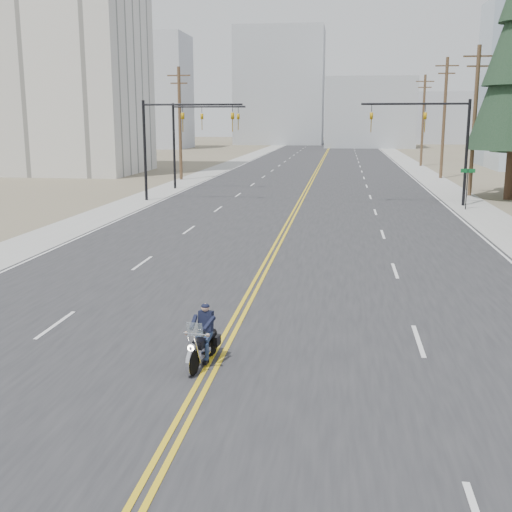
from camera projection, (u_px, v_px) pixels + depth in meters
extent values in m
plane|color=#776D56|center=(198.00, 395.00, 13.55)|extent=(400.00, 400.00, 0.00)
cube|color=#303033|center=(320.00, 165.00, 81.39)|extent=(20.00, 200.00, 0.01)
cube|color=#A5A5A0|center=(231.00, 164.00, 82.89)|extent=(3.00, 200.00, 0.01)
cube|color=#A5A5A0|center=(412.00, 166.00, 79.89)|extent=(3.00, 200.00, 0.01)
cylinder|color=black|center=(145.00, 151.00, 45.27)|extent=(0.20, 0.20, 7.00)
cylinder|color=black|center=(192.00, 104.00, 44.14)|extent=(7.00, 0.14, 0.14)
imported|color=#BF8C0C|center=(183.00, 114.00, 44.37)|extent=(0.21, 0.26, 1.30)
imported|color=#BF8C0C|center=(232.00, 114.00, 43.91)|extent=(0.21, 0.26, 1.30)
cylinder|color=black|center=(467.00, 153.00, 42.39)|extent=(0.20, 0.20, 7.00)
cylinder|color=black|center=(415.00, 104.00, 42.18)|extent=(7.00, 0.14, 0.14)
imported|color=#BF8C0C|center=(425.00, 114.00, 42.23)|extent=(0.21, 0.26, 1.30)
imported|color=#BF8C0C|center=(371.00, 114.00, 42.68)|extent=(0.21, 0.26, 1.30)
cylinder|color=black|center=(174.00, 146.00, 53.02)|extent=(0.20, 0.20, 7.00)
cylinder|color=black|center=(209.00, 107.00, 51.96)|extent=(6.00, 0.14, 0.14)
imported|color=#BF8C0C|center=(202.00, 115.00, 52.18)|extent=(0.21, 0.26, 1.30)
imported|color=#BF8C0C|center=(238.00, 115.00, 51.78)|extent=(0.21, 0.26, 1.30)
cylinder|color=black|center=(467.00, 190.00, 40.94)|extent=(0.06, 0.06, 2.60)
cube|color=#0C5926|center=(468.00, 171.00, 40.69)|extent=(0.90, 0.03, 0.25)
cylinder|color=brown|center=(474.00, 122.00, 47.59)|extent=(0.30, 0.30, 11.00)
cube|color=brown|center=(479.00, 56.00, 46.61)|extent=(2.20, 0.12, 0.12)
cube|color=brown|center=(478.00, 66.00, 46.76)|extent=(1.60, 0.12, 0.12)
cylinder|color=brown|center=(444.00, 119.00, 62.08)|extent=(0.30, 0.30, 11.50)
cube|color=brown|center=(447.00, 66.00, 61.05)|extent=(2.20, 0.12, 0.12)
cube|color=brown|center=(447.00, 73.00, 61.19)|extent=(1.60, 0.12, 0.12)
cylinder|color=brown|center=(423.00, 121.00, 78.61)|extent=(0.30, 0.30, 11.00)
cube|color=brown|center=(425.00, 81.00, 77.63)|extent=(2.20, 0.12, 0.12)
cube|color=brown|center=(425.00, 87.00, 77.77)|extent=(1.60, 0.12, 0.12)
cylinder|color=brown|center=(180.00, 124.00, 60.61)|extent=(0.30, 0.30, 10.50)
cube|color=brown|center=(179.00, 75.00, 59.68)|extent=(2.20, 0.12, 0.12)
cube|color=brown|center=(179.00, 83.00, 59.82)|extent=(1.60, 0.12, 0.12)
cube|color=silver|center=(51.00, 29.00, 67.38)|extent=(18.00, 14.00, 30.00)
cube|color=#B7BCC6|center=(153.00, 92.00, 127.28)|extent=(14.00, 12.00, 22.00)
cube|color=#ADB2B7|center=(369.00, 113.00, 132.19)|extent=(18.00, 14.00, 14.00)
cube|color=#ADB2B7|center=(280.00, 87.00, 148.09)|extent=(20.00, 15.00, 26.00)
cube|color=#B7BCC6|center=(437.00, 118.00, 154.40)|extent=(14.00, 14.00, 12.00)
cube|color=#ADB2B7|center=(108.00, 109.00, 144.41)|extent=(12.00, 12.00, 16.00)
cylinder|color=#382619|center=(510.00, 175.00, 46.13)|extent=(0.63, 0.63, 3.60)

